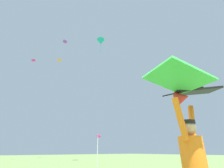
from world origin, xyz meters
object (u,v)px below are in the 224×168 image
at_px(marker_flag, 99,139).
at_px(distant_kite_magenta_low_left, 33,60).
at_px(distant_kite_teal_high_left, 101,42).
at_px(held_stunt_kite, 186,89).
at_px(distant_kite_purple_high_right, 65,41).
at_px(distant_kite_orange_mid_right, 59,60).

bearing_deg(marker_flag, distant_kite_magenta_low_left, 97.01).
xyz_separation_m(distant_kite_teal_high_left, distant_kite_magenta_low_left, (-6.19, 9.79, -0.77)).
height_order(distant_kite_teal_high_left, distant_kite_magenta_low_left, distant_kite_teal_high_left).
bearing_deg(held_stunt_kite, distant_kite_purple_high_right, 74.84).
height_order(distant_kite_purple_high_right, distant_kite_magenta_low_left, distant_kite_purple_high_right).
xyz_separation_m(distant_kite_orange_mid_right, distant_kite_magenta_low_left, (-4.65, -1.85, -2.69)).
height_order(distant_kite_purple_high_right, distant_kite_orange_mid_right, distant_kite_purple_high_right).
relative_size(distant_kite_teal_high_left, marker_flag, 1.08).
xyz_separation_m(distant_kite_magenta_low_left, marker_flag, (1.99, -16.17, -12.71)).
bearing_deg(distant_kite_magenta_low_left, distant_kite_purple_high_right, 17.98).
bearing_deg(marker_flag, held_stunt_kite, -115.46).
distance_m(distant_kite_teal_high_left, distant_kite_magenta_low_left, 11.61).
bearing_deg(distant_kite_magenta_low_left, marker_flag, -82.99).
xyz_separation_m(distant_kite_orange_mid_right, marker_flag, (-2.66, -18.02, -15.40)).
bearing_deg(distant_kite_orange_mid_right, distant_kite_purple_high_right, -13.71).
distance_m(distant_kite_purple_high_right, distant_kite_teal_high_left, 13.22).
bearing_deg(distant_kite_teal_high_left, distant_kite_purple_high_right, 94.74).
distance_m(held_stunt_kite, distant_kite_teal_high_left, 20.91).
bearing_deg(distant_kite_purple_high_right, distant_kite_magenta_low_left, -162.02).
relative_size(distant_kite_purple_high_right, distant_kite_orange_mid_right, 1.29).
distance_m(held_stunt_kite, distant_kite_purple_high_right, 33.07).
height_order(distant_kite_orange_mid_right, distant_kite_magenta_low_left, distant_kite_orange_mid_right).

